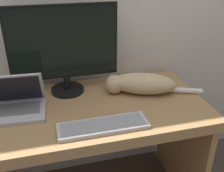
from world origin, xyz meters
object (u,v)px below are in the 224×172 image
(monitor, at_px, (64,48))
(cat, at_px, (140,83))
(external_keyboard, at_px, (103,126))
(laptop, at_px, (14,105))

(monitor, xyz_separation_m, cat, (0.41, -0.13, -0.21))
(external_keyboard, xyz_separation_m, cat, (0.29, 0.29, 0.05))
(external_keyboard, distance_m, cat, 0.41)
(monitor, height_order, external_keyboard, monitor)
(external_keyboard, bearing_deg, cat, 44.97)
(laptop, bearing_deg, external_keyboard, -27.93)
(laptop, distance_m, cat, 0.71)
(monitor, distance_m, external_keyboard, 0.51)
(monitor, xyz_separation_m, laptop, (-0.29, -0.17, -0.23))
(monitor, relative_size, laptop, 1.88)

